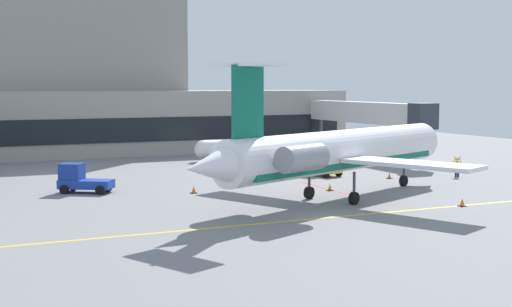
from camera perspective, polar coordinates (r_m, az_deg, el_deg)
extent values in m
cube|color=slate|center=(45.81, 3.16, -4.96)|extent=(120.00, 120.00, 0.10)
cube|color=yellow|center=(44.15, 4.33, -5.30)|extent=(108.00, 0.24, 0.01)
cube|color=red|center=(57.08, 5.68, -2.84)|extent=(0.30, 8.00, 0.01)
cube|color=gray|center=(86.93, -14.68, 2.39)|extent=(69.25, 11.35, 7.57)
cube|color=gray|center=(90.17, -13.83, 9.09)|extent=(24.51, 7.94, 13.11)
cube|color=black|center=(81.35, -13.96, 1.73)|extent=(66.48, 0.12, 2.81)
cube|color=silver|center=(82.67, 8.41, 3.30)|extent=(1.40, 21.15, 2.40)
cube|color=#2D333D|center=(73.33, 13.31, 2.94)|extent=(2.40, 2.00, 2.64)
cylinder|color=#4C4C51|center=(90.58, 5.26, 1.52)|extent=(0.44, 0.44, 3.95)
cylinder|color=#4C4C51|center=(74.88, 12.45, 0.57)|extent=(0.44, 0.44, 3.95)
cylinder|color=white|center=(51.39, 6.86, 0.23)|extent=(23.11, 12.56, 2.99)
cube|color=#0C664C|center=(51.47, 6.85, -0.68)|extent=(20.80, 11.30, 0.54)
cone|color=white|center=(62.55, 13.62, 1.06)|extent=(4.20, 4.02, 2.93)
cone|color=white|center=(41.12, -3.69, -1.06)|extent=(4.59, 3.91, 2.54)
cube|color=white|center=(54.46, 1.04, 0.09)|extent=(6.41, 9.62, 0.28)
cube|color=white|center=(47.54, 12.39, -0.83)|extent=(6.41, 9.62, 0.28)
cylinder|color=gray|center=(46.80, -0.85, 0.03)|extent=(3.95, 2.97, 1.65)
cylinder|color=gray|center=(43.79, 3.74, -0.37)|extent=(3.95, 2.97, 1.65)
cube|color=#0C664C|center=(43.23, -0.66, 4.21)|extent=(2.55, 1.32, 4.44)
cube|color=white|center=(43.24, -0.66, 7.15)|extent=(3.87, 5.22, 0.20)
cylinder|color=#3F3F44|center=(59.31, 11.81, -1.17)|extent=(0.20, 0.20, 1.63)
cylinder|color=black|center=(59.44, 11.79, -2.16)|extent=(0.96, 0.69, 0.90)
cylinder|color=#3F3F44|center=(51.77, 4.31, -2.03)|extent=(0.20, 0.20, 1.63)
cylinder|color=black|center=(51.92, 4.30, -3.17)|extent=(0.96, 0.69, 0.90)
cylinder|color=#3F3F44|center=(49.56, 7.91, -2.41)|extent=(0.20, 0.20, 1.63)
cylinder|color=black|center=(49.71, 7.89, -3.59)|extent=(0.96, 0.69, 0.90)
cube|color=#19389E|center=(56.18, -13.51, -2.40)|extent=(4.34, 3.64, 0.66)
cube|color=navy|center=(56.50, -14.61, -1.40)|extent=(2.20, 2.16, 1.26)
cylinder|color=black|center=(56.01, -15.18, -2.81)|extent=(0.74, 0.62, 0.70)
cylinder|color=black|center=(57.54, -14.51, -2.57)|extent=(0.74, 0.62, 0.70)
cylinder|color=black|center=(54.93, -12.44, -2.91)|extent=(0.74, 0.62, 0.70)
cylinder|color=black|center=(56.49, -11.83, -2.66)|extent=(0.74, 0.62, 0.70)
cube|color=#E5B20C|center=(64.88, 5.49, -1.30)|extent=(2.55, 3.35, 0.48)
cube|color=#C3970A|center=(65.34, 4.96, -0.53)|extent=(1.84, 1.60, 1.15)
cylinder|color=black|center=(64.98, 4.30, -1.50)|extent=(0.48, 0.75, 0.70)
cylinder|color=black|center=(66.24, 5.32, -1.37)|extent=(0.48, 0.75, 0.70)
cylinder|color=black|center=(63.59, 5.66, -1.66)|extent=(0.48, 0.75, 0.70)
cylinder|color=black|center=(64.87, 6.68, -1.53)|extent=(0.48, 0.75, 0.70)
cylinder|color=white|center=(77.27, -2.52, 0.38)|extent=(4.99, 2.66, 2.02)
sphere|color=white|center=(77.88, -0.82, 0.43)|extent=(1.98, 1.98, 1.98)
sphere|color=white|center=(76.72, -4.25, 0.34)|extent=(1.98, 1.98, 1.98)
cube|color=#59595B|center=(76.86, -3.50, -0.53)|extent=(0.60, 1.82, 0.35)
cube|color=#59595B|center=(77.93, -1.55, -0.44)|extent=(0.60, 1.82, 0.35)
cylinder|color=#191E33|center=(66.63, 15.79, -1.46)|extent=(0.18, 0.18, 0.84)
cylinder|color=#191E33|center=(66.62, 15.96, -1.46)|extent=(0.18, 0.18, 0.84)
cylinder|color=yellow|center=(66.54, 15.89, -0.83)|extent=(0.34, 0.34, 0.62)
sphere|color=tan|center=(66.50, 15.90, -0.47)|extent=(0.24, 0.24, 0.24)
cylinder|color=yellow|center=(66.52, 15.71, -0.51)|extent=(0.34, 0.34, 0.50)
cylinder|color=#F2590C|center=(66.50, 15.71, -0.32)|extent=(0.06, 0.06, 0.28)
cylinder|color=yellow|center=(66.49, 16.09, -0.52)|extent=(0.34, 0.34, 0.50)
cylinder|color=#F2590C|center=(66.47, 16.09, -0.33)|extent=(0.06, 0.06, 0.28)
cone|color=orange|center=(64.05, 10.69, -1.75)|extent=(0.36, 0.36, 0.55)
cube|color=black|center=(64.08, 10.68, -1.98)|extent=(0.47, 0.47, 0.04)
cone|color=orange|center=(54.67, -5.03, -2.92)|extent=(0.36, 0.36, 0.55)
cube|color=black|center=(54.71, -5.03, -3.18)|extent=(0.47, 0.47, 0.04)
cone|color=orange|center=(56.03, 5.97, -2.72)|extent=(0.36, 0.36, 0.55)
cube|color=black|center=(56.07, 5.96, -2.98)|extent=(0.47, 0.47, 0.04)
cone|color=orange|center=(50.67, 16.27, -3.79)|extent=(0.36, 0.36, 0.55)
cube|color=black|center=(50.71, 16.26, -4.07)|extent=(0.47, 0.47, 0.04)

